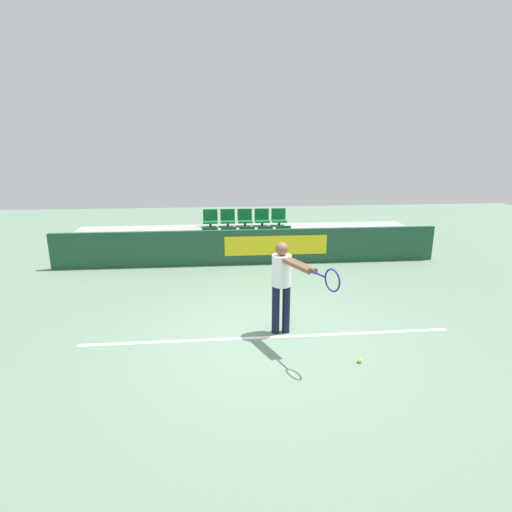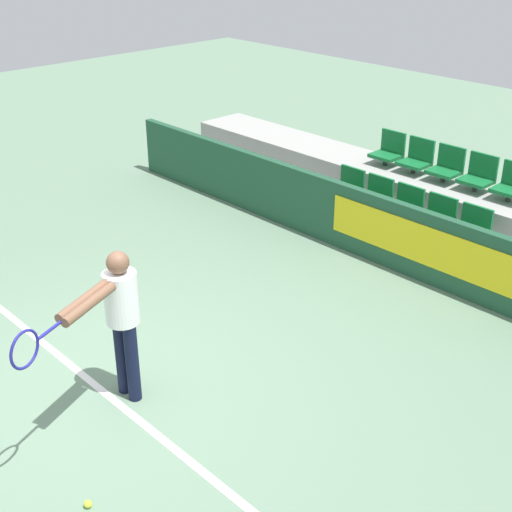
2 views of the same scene
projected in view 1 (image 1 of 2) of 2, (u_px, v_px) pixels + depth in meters
The scene contains 17 objects.
ground_plane at pixel (270, 339), 6.56m from camera, with size 30.00×30.00×0.00m, color slate.
court_baseline at pixel (270, 337), 6.60m from camera, with size 6.14×0.08×0.01m.
barrier_wall at pixel (250, 247), 10.61m from camera, with size 10.19×0.14×0.94m.
bleacher_tier_front at pixel (248, 252), 11.22m from camera, with size 9.79×0.95×0.36m.
bleacher_tier_middle at pixel (245, 238), 12.09m from camera, with size 9.79×0.95×0.73m.
stadium_chair_0 at pixel (210, 238), 11.13m from camera, with size 0.43×0.37×0.51m.
stadium_chair_1 at pixel (229, 238), 11.18m from camera, with size 0.43×0.37×0.51m.
stadium_chair_2 at pixel (247, 237), 11.22m from camera, with size 0.43×0.37×0.51m.
stadium_chair_3 at pixel (266, 237), 11.27m from camera, with size 0.43×0.37×0.51m.
stadium_chair_4 at pixel (284, 237), 11.32m from camera, with size 0.43×0.37×0.51m.
stadium_chair_5 at pixel (210, 219), 11.95m from camera, with size 0.43×0.37×0.51m.
stadium_chair_6 at pixel (228, 219), 11.99m from camera, with size 0.43×0.37×0.51m.
stadium_chair_7 at pixel (245, 219), 12.04m from camera, with size 0.43×0.37×0.51m.
stadium_chair_8 at pixel (262, 218), 12.09m from camera, with size 0.43×0.37×0.51m.
stadium_chair_9 at pixel (279, 218), 12.14m from camera, with size 0.43×0.37×0.51m.
tennis_player at pixel (284, 279), 6.46m from camera, with size 0.73×1.50×1.57m.
tennis_ball at pixel (360, 361), 5.82m from camera, with size 0.07×0.07×0.07m.
Camera 1 is at (-0.79, -5.92, 3.04)m, focal length 28.00 mm.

